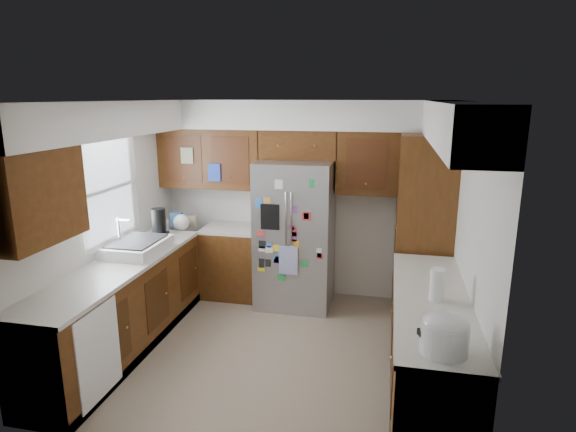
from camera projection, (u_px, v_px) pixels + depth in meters
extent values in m
plane|color=gray|center=(272.00, 350.00, 4.96)|extent=(3.60, 3.60, 0.00)
cube|color=silver|center=(301.00, 200.00, 6.18)|extent=(3.60, 0.04, 2.50)
cube|color=silver|center=(104.00, 223.00, 5.03)|extent=(0.04, 3.20, 2.50)
cube|color=silver|center=(466.00, 245.00, 4.29)|extent=(0.04, 3.20, 2.50)
cube|color=silver|center=(211.00, 300.00, 3.14)|extent=(3.60, 0.04, 2.50)
cube|color=white|center=(270.00, 100.00, 4.36)|extent=(3.60, 3.20, 0.02)
cube|color=white|center=(299.00, 115.00, 5.74)|extent=(3.60, 0.38, 0.35)
cube|color=white|center=(111.00, 119.00, 4.73)|extent=(0.38, 3.20, 0.35)
cube|color=white|center=(454.00, 123.00, 4.07)|extent=(0.38, 3.20, 0.35)
cube|color=#42260C|center=(212.00, 158.00, 6.12)|extent=(1.33, 0.34, 0.75)
cube|color=#42260C|center=(394.00, 163.00, 5.66)|extent=(1.33, 0.34, 0.75)
cube|color=#42260C|center=(34.00, 197.00, 3.78)|extent=(0.34, 0.85, 0.75)
cube|color=white|center=(108.00, 189.00, 5.04)|extent=(0.02, 0.90, 1.05)
cube|color=white|center=(111.00, 189.00, 5.03)|extent=(0.01, 1.02, 1.15)
cube|color=blue|center=(214.00, 172.00, 5.96)|extent=(0.16, 0.02, 0.22)
cube|color=beige|center=(187.00, 156.00, 5.98)|extent=(0.16, 0.02, 0.20)
cube|color=#42260C|center=(121.00, 309.00, 4.88)|extent=(0.60, 2.60, 0.88)
cube|color=#42260C|center=(234.00, 262.00, 6.26)|extent=(0.75, 0.60, 0.88)
cube|color=silver|center=(117.00, 267.00, 4.77)|extent=(0.63, 2.60, 0.04)
cube|color=silver|center=(233.00, 228.00, 6.15)|extent=(0.75, 0.60, 0.04)
cube|color=black|center=(124.00, 344.00, 4.97)|extent=(0.60, 2.60, 0.10)
cube|color=white|center=(99.00, 353.00, 4.00)|extent=(0.01, 0.58, 0.80)
cube|color=#42260C|center=(429.00, 350.00, 4.10)|extent=(0.60, 2.25, 0.88)
cube|color=silver|center=(433.00, 300.00, 3.99)|extent=(0.63, 2.25, 0.04)
cube|color=black|center=(425.00, 390.00, 4.19)|extent=(0.60, 2.25, 0.10)
cube|color=#42260C|center=(423.00, 229.00, 5.49)|extent=(0.60, 0.90, 2.15)
cube|color=#949599|center=(295.00, 234.00, 5.89)|extent=(0.90, 0.75, 1.80)
cylinder|color=silver|center=(286.00, 231.00, 5.49)|extent=(0.02, 0.02, 0.90)
cylinder|color=silver|center=(291.00, 231.00, 5.48)|extent=(0.02, 0.02, 0.90)
cube|color=black|center=(270.00, 217.00, 5.50)|extent=(0.22, 0.01, 0.30)
cube|color=white|center=(288.00, 260.00, 5.55)|extent=(0.22, 0.01, 0.34)
cube|color=blue|center=(259.00, 203.00, 5.49)|extent=(0.08, 0.00, 0.11)
cube|color=#8C4C99|center=(291.00, 227.00, 5.47)|extent=(0.07, 0.00, 0.06)
cube|color=black|center=(288.00, 269.00, 5.60)|extent=(0.10, 0.00, 0.11)
cube|color=black|center=(262.00, 245.00, 5.60)|extent=(0.08, 0.00, 0.09)
cube|color=orange|center=(295.00, 254.00, 5.54)|extent=(0.09, 0.00, 0.11)
cube|color=blue|center=(279.00, 258.00, 5.60)|extent=(0.11, 0.00, 0.08)
cube|color=#8C4C99|center=(295.00, 210.00, 5.42)|extent=(0.07, 0.00, 0.08)
cube|color=red|center=(306.00, 216.00, 5.41)|extent=(0.10, 0.00, 0.10)
cube|color=orange|center=(296.00, 244.00, 5.51)|extent=(0.09, 0.00, 0.12)
cube|color=yellow|center=(306.00, 216.00, 5.41)|extent=(0.06, 0.00, 0.07)
cube|color=yellow|center=(276.00, 248.00, 5.57)|extent=(0.07, 0.00, 0.08)
cube|color=blue|center=(269.00, 245.00, 5.58)|extent=(0.05, 0.00, 0.06)
cube|color=white|center=(269.00, 250.00, 5.60)|extent=(0.09, 0.00, 0.08)
cube|color=#8C4C99|center=(294.00, 237.00, 5.49)|extent=(0.06, 0.00, 0.11)
cube|color=black|center=(261.00, 263.00, 5.66)|extent=(0.07, 0.00, 0.11)
cube|color=green|center=(312.00, 183.00, 5.30)|extent=(0.06, 0.00, 0.10)
cube|color=red|center=(320.00, 256.00, 5.48)|extent=(0.06, 0.00, 0.07)
cube|color=red|center=(294.00, 232.00, 5.48)|extent=(0.05, 0.00, 0.11)
cube|color=red|center=(293.00, 271.00, 5.60)|extent=(0.10, 0.00, 0.09)
cube|color=red|center=(261.00, 234.00, 5.57)|extent=(0.09, 0.00, 0.06)
cube|color=white|center=(319.00, 253.00, 5.48)|extent=(0.06, 0.00, 0.11)
cube|color=blue|center=(276.00, 261.00, 5.61)|extent=(0.08, 0.00, 0.06)
cube|color=orange|center=(267.00, 200.00, 5.46)|extent=(0.08, 0.00, 0.06)
cube|color=yellow|center=(288.00, 262.00, 5.58)|extent=(0.05, 0.00, 0.08)
cube|color=white|center=(261.00, 249.00, 5.62)|extent=(0.07, 0.00, 0.06)
cube|color=#8C4C99|center=(276.00, 262.00, 5.61)|extent=(0.06, 0.00, 0.06)
cube|color=#8C4C99|center=(278.00, 259.00, 5.60)|extent=(0.07, 0.00, 0.06)
cube|color=black|center=(268.00, 263.00, 5.64)|extent=(0.06, 0.00, 0.09)
cube|color=yellow|center=(261.00, 269.00, 5.68)|extent=(0.09, 0.00, 0.06)
cube|color=green|center=(281.00, 278.00, 5.65)|extent=(0.10, 0.00, 0.07)
cube|color=green|center=(304.00, 264.00, 5.55)|extent=(0.08, 0.00, 0.08)
cube|color=white|center=(279.00, 184.00, 5.39)|extent=(0.09, 0.00, 0.11)
cube|color=#42260C|center=(299.00, 144.00, 5.84)|extent=(0.96, 0.34, 0.35)
sphere|color=#0F0FAB|center=(280.00, 118.00, 5.75)|extent=(0.29, 0.29, 0.29)
cylinder|color=black|center=(322.00, 124.00, 5.71)|extent=(0.25, 0.25, 0.14)
ellipsoid|color=#333338|center=(322.00, 118.00, 5.69)|extent=(0.23, 0.23, 0.10)
cube|color=white|center=(137.00, 247.00, 5.13)|extent=(0.52, 0.70, 0.12)
cube|color=black|center=(137.00, 241.00, 5.11)|extent=(0.44, 0.60, 0.02)
cylinder|color=silver|center=(119.00, 231.00, 5.13)|extent=(0.02, 0.02, 0.30)
cylinder|color=silver|center=(123.00, 220.00, 5.09)|extent=(0.16, 0.02, 0.02)
cube|color=yellow|center=(144.00, 258.00, 4.90)|extent=(0.10, 0.18, 0.04)
cube|color=black|center=(160.00, 236.00, 5.55)|extent=(0.18, 0.14, 0.10)
cylinder|color=black|center=(159.00, 221.00, 5.50)|extent=(0.16, 0.16, 0.28)
cylinder|color=#949599|center=(163.00, 227.00, 5.76)|extent=(0.14, 0.14, 0.20)
sphere|color=white|center=(181.00, 222.00, 5.98)|extent=(0.20, 0.20, 0.20)
cube|color=#3F72B2|center=(177.00, 219.00, 6.16)|extent=(0.14, 0.10, 0.18)
cube|color=#BFB28C|center=(192.00, 221.00, 6.14)|extent=(0.10, 0.08, 0.14)
cylinder|color=white|center=(156.00, 238.00, 5.45)|extent=(0.08, 0.08, 0.11)
cylinder|color=silver|center=(444.00, 338.00, 3.11)|extent=(0.31, 0.31, 0.21)
ellipsoid|color=silver|center=(446.00, 323.00, 3.09)|extent=(0.30, 0.30, 0.13)
cube|color=black|center=(422.00, 333.00, 3.14)|extent=(0.04, 0.06, 0.04)
cylinder|color=white|center=(437.00, 285.00, 3.91)|extent=(0.12, 0.12, 0.27)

